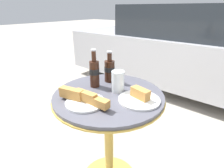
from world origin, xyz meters
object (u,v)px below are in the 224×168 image
Objects in this scene: lunch_plate_near at (84,99)px; bistro_table at (109,120)px; lunch_plate_far at (139,98)px; parked_car at (209,51)px; cola_bottle_left at (94,72)px; cola_bottle_right at (110,70)px; drinking_glass at (118,82)px.

bistro_table is at bearing 82.53° from lunch_plate_near.
parked_car is (-0.12, 2.30, -0.17)m from lunch_plate_far.
cola_bottle_left is 0.34m from lunch_plate_far.
cola_bottle_right is (0.02, 0.13, -0.01)m from cola_bottle_left.
drinking_glass is at bearing -91.24° from parked_car.
parked_car reaches higher than lunch_plate_far.
cola_bottle_left is at bearing 119.77° from lunch_plate_near.
cola_bottle_left is 0.06× the size of parked_car.
parked_car reaches higher than cola_bottle_right.
lunch_plate_near is at bearing -97.47° from bistro_table.
bistro_table is at bearing -9.05° from cola_bottle_left.
cola_bottle_left is at bearing -97.32° from cola_bottle_right.
cola_bottle_left is 0.80× the size of lunch_plate_near.
bistro_table is at bearing -112.68° from drinking_glass.
lunch_plate_near is 0.07× the size of parked_car.
parked_car is at bearing 88.76° from drinking_glass.
drinking_glass is at bearing 173.34° from lunch_plate_far.
drinking_glass is 0.03× the size of parked_car.
bistro_table is 3.07× the size of cola_bottle_left.
bistro_table is at bearing -91.82° from parked_car.
cola_bottle_left reaches higher than drinking_glass.
bistro_table is 0.27m from drinking_glass.
parked_car is at bearing 84.92° from cola_bottle_right.
bistro_table is 0.33m from cola_bottle_left.
parked_car is at bearing 92.96° from lunch_plate_far.
drinking_glass reaches higher than bistro_table.
lunch_plate_far is 2.31m from parked_car.
lunch_plate_far is (0.19, 0.04, 0.22)m from bistro_table.
lunch_plate_far is at bearing 11.77° from bistro_table.
parked_car is (0.05, 2.28, -0.21)m from drinking_glass.
parked_car is at bearing 87.78° from lunch_plate_near.
cola_bottle_left is 1.16× the size of cola_bottle_right.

